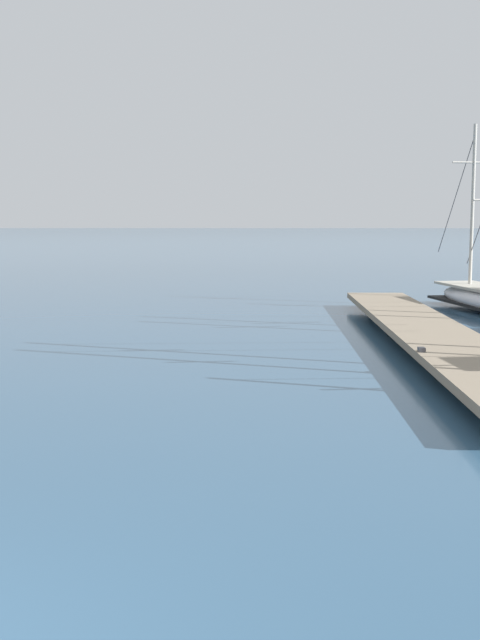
% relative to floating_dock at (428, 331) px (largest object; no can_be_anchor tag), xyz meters
% --- Properties ---
extents(floating_dock, '(1.89, 17.08, 0.53)m').
position_rel_floating_dock_xyz_m(floating_dock, '(0.00, 0.00, 0.00)').
color(floating_dock, gray).
rests_on(floating_dock, ground).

